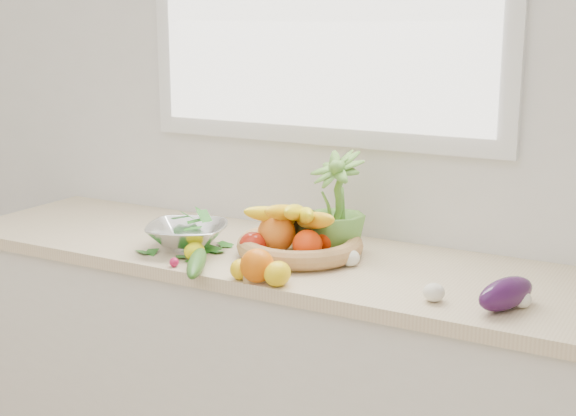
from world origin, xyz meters
The scene contains 18 objects.
back_wall centered at (0.00, 2.25, 1.35)m, with size 4.50×0.02×2.70m, color white.
counter_cabinet centered at (0.00, 1.95, 0.43)m, with size 2.20×0.58×0.86m, color silver.
countertop centered at (0.00, 1.95, 0.88)m, with size 2.24×0.62×0.04m, color beige.
orange_loose centered at (0.10, 1.67, 0.95)m, with size 0.09×0.09×0.09m, color #E56207.
lemon_a centered at (-0.17, 1.76, 0.93)m, with size 0.05×0.07×0.05m, color #EFED0C.
lemon_b centered at (0.16, 1.67, 0.93)m, with size 0.07×0.09×0.07m, color yellow.
lemon_c centered at (0.04, 1.67, 0.93)m, with size 0.06×0.07×0.06m, color yellow.
apple centered at (-0.03, 1.85, 0.94)m, with size 0.08×0.08×0.08m, color #AD1C0D.
ginger centered at (0.11, 1.69, 0.92)m, with size 0.12×0.05×0.04m, color tan.
garlic_a centered at (0.78, 1.82, 0.92)m, with size 0.05×0.05×0.04m, color white.
garlic_b centered at (0.26, 1.93, 0.92)m, with size 0.06×0.06×0.05m, color white.
garlic_c centered at (0.57, 1.76, 0.92)m, with size 0.06×0.06×0.05m, color silver.
eggplant centered at (0.75, 1.79, 0.94)m, with size 0.08×0.20×0.08m, color #34103C.
cucumber centered at (-0.10, 1.67, 0.92)m, with size 0.05×0.27×0.05m, color #1E5B1B.
radish centered at (-0.18, 1.67, 0.91)m, with size 0.03×0.03×0.03m, color #C11848.
potted_herb centered at (0.16, 2.03, 1.05)m, with size 0.18×0.18×0.33m, color #5B9335.
fruit_basket centered at (0.08, 1.95, 0.95)m, with size 0.48×0.48×0.19m.
colander_with_spinach centered at (-0.26, 1.84, 0.97)m, with size 0.33×0.33×0.13m.
Camera 1 is at (1.19, -0.12, 1.60)m, focal length 50.00 mm.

